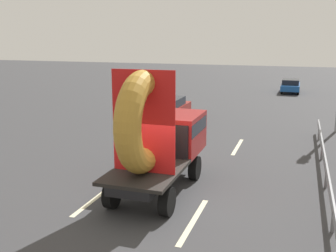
% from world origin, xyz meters
% --- Properties ---
extents(ground_plane, '(120.00, 120.00, 0.00)m').
position_xyz_m(ground_plane, '(0.00, 0.00, 0.00)').
color(ground_plane, '#38383A').
extents(flatbed_truck, '(2.02, 5.19, 4.04)m').
position_xyz_m(flatbed_truck, '(-0.23, 1.08, 1.87)').
color(flatbed_truck, black).
rests_on(flatbed_truck, ground_plane).
extents(distant_sedan, '(1.76, 4.10, 1.34)m').
position_xyz_m(distant_sedan, '(-3.53, 11.89, 0.72)').
color(distant_sedan, black).
rests_on(distant_sedan, ground_plane).
extents(guardrail, '(0.10, 13.03, 0.71)m').
position_xyz_m(guardrail, '(4.97, 4.65, 0.53)').
color(guardrail, gray).
rests_on(guardrail, ground_plane).
extents(lane_dash_left_near, '(0.16, 2.15, 0.01)m').
position_xyz_m(lane_dash_left_near, '(-1.88, -0.55, 0.00)').
color(lane_dash_left_near, beige).
rests_on(lane_dash_left_near, ground_plane).
extents(lane_dash_left_far, '(0.16, 2.98, 0.01)m').
position_xyz_m(lane_dash_left_far, '(-1.88, 7.25, 0.00)').
color(lane_dash_left_far, beige).
rests_on(lane_dash_left_far, ground_plane).
extents(lane_dash_right_near, '(0.16, 2.92, 0.01)m').
position_xyz_m(lane_dash_right_near, '(1.41, -0.77, 0.00)').
color(lane_dash_right_near, beige).
rests_on(lane_dash_right_near, ground_plane).
extents(lane_dash_right_far, '(0.16, 2.77, 0.01)m').
position_xyz_m(lane_dash_right_far, '(1.41, 7.09, 0.00)').
color(lane_dash_right_far, beige).
rests_on(lane_dash_right_far, ground_plane).
extents(oncoming_car, '(1.58, 3.69, 1.21)m').
position_xyz_m(oncoming_car, '(3.14, 26.61, 0.65)').
color(oncoming_car, black).
rests_on(oncoming_car, ground_plane).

